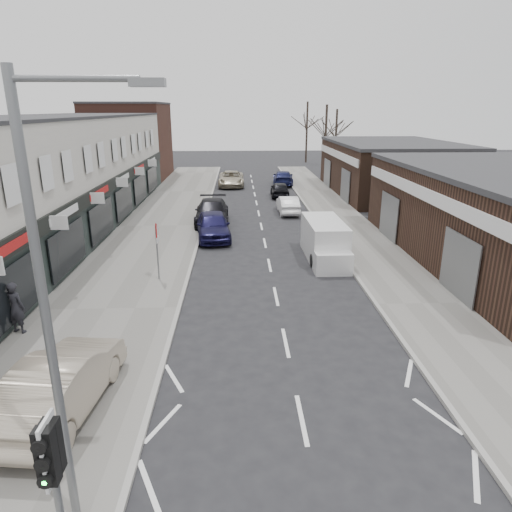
{
  "coord_description": "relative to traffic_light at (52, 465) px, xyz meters",
  "views": [
    {
      "loc": [
        -1.55,
        -7.68,
        7.52
      ],
      "look_at": [
        -0.94,
        7.51,
        2.6
      ],
      "focal_mm": 32.0,
      "sensor_mm": 36.0,
      "label": 1
    }
  ],
  "objects": [
    {
      "name": "warning_sign",
      "position": [
        -0.76,
        14.02,
        -0.21
      ],
      "size": [
        0.12,
        0.8,
        2.7
      ],
      "color": "slate",
      "rests_on": "pavement_left"
    },
    {
      "name": "parked_car_left_a",
      "position": [
        1.34,
        21.14,
        -1.6
      ],
      "size": [
        2.4,
        4.93,
        1.62
      ],
      "primitive_type": "imported",
      "rotation": [
        0.0,
        0.0,
        0.1
      ],
      "color": "#14123A",
      "rests_on": "ground"
    },
    {
      "name": "white_van",
      "position": [
        7.34,
        16.98,
        -1.47
      ],
      "size": [
        1.87,
        5.17,
        2.01
      ],
      "rotation": [
        0.0,
        0.0,
        0.01
      ],
      "color": "silver",
      "rests_on": "ground"
    },
    {
      "name": "parked_car_left_c",
      "position": [
        2.2,
        40.75,
        -1.66
      ],
      "size": [
        2.51,
        5.44,
        1.51
      ],
      "primitive_type": "imported",
      "rotation": [
        0.0,
        0.0,
        0.0
      ],
      "color": "#ACA28A",
      "rests_on": "ground"
    },
    {
      "name": "parked_car_right_c",
      "position": [
        7.55,
        41.46,
        -1.7
      ],
      "size": [
        2.43,
        5.1,
        1.44
      ],
      "primitive_type": "imported",
      "rotation": [
        0.0,
        0.0,
        3.05
      ],
      "color": "#151942",
      "rests_on": "ground"
    },
    {
      "name": "sedan_on_pavement",
      "position": [
        -1.67,
        4.49,
        -1.5
      ],
      "size": [
        2.19,
        4.95,
        1.58
      ],
      "primitive_type": "imported",
      "rotation": [
        0.0,
        0.0,
        3.03
      ],
      "color": "#AD9F8A",
      "rests_on": "pavement_left"
    },
    {
      "name": "ground",
      "position": [
        4.4,
        2.02,
        -2.41
      ],
      "size": [
        160.0,
        160.0,
        0.0
      ],
      "primitive_type": "plane",
      "color": "black",
      "rests_on": "ground"
    },
    {
      "name": "tree_far_b",
      "position": [
        15.9,
        56.02,
        -2.41
      ],
      "size": [
        3.6,
        3.6,
        7.5
      ],
      "primitive_type": null,
      "color": "#382D26",
      "rests_on": "ground"
    },
    {
      "name": "traffic_light",
      "position": [
        0.0,
        0.0,
        0.0
      ],
      "size": [
        0.28,
        0.6,
        3.1
      ],
      "color": "slate",
      "rests_on": "pavement_left"
    },
    {
      "name": "street_lamp",
      "position": [
        -0.13,
        1.22,
        2.2
      ],
      "size": [
        2.23,
        0.22,
        8.0
      ],
      "color": "slate",
      "rests_on": "pavement_left"
    },
    {
      "name": "pavement_left",
      "position": [
        -2.35,
        24.02,
        -2.35
      ],
      "size": [
        5.5,
        64.0,
        0.12
      ],
      "primitive_type": "cube",
      "color": "slate",
      "rests_on": "ground"
    },
    {
      "name": "shop_terrace_left",
      "position": [
        -9.1,
        21.52,
        1.14
      ],
      "size": [
        8.0,
        41.0,
        7.1
      ],
      "primitive_type": "cube",
      "color": "beige",
      "rests_on": "ground"
    },
    {
      "name": "parked_car_right_b",
      "position": [
        6.6,
        34.69,
        -1.75
      ],
      "size": [
        1.69,
        3.96,
        1.33
      ],
      "primitive_type": "imported",
      "rotation": [
        0.0,
        0.0,
        3.11
      ],
      "color": "black",
      "rests_on": "ground"
    },
    {
      "name": "parked_car_left_b",
      "position": [
        1.07,
        25.0,
        -1.62
      ],
      "size": [
        2.33,
        5.53,
        1.59
      ],
      "primitive_type": "imported",
      "rotation": [
        0.0,
        0.0,
        0.02
      ],
      "color": "black",
      "rests_on": "ground"
    },
    {
      "name": "pedestrian",
      "position": [
        -4.8,
        8.93,
        -1.37
      ],
      "size": [
        0.78,
        0.63,
        1.84
      ],
      "primitive_type": "imported",
      "rotation": [
        0.0,
        0.0,
        2.83
      ],
      "color": "black",
      "rests_on": "pavement_left"
    },
    {
      "name": "parked_car_right_a",
      "position": [
        6.6,
        27.97,
        -1.76
      ],
      "size": [
        1.46,
        3.98,
        1.3
      ],
      "primitive_type": "imported",
      "rotation": [
        0.0,
        0.0,
        3.16
      ],
      "color": "white",
      "rests_on": "ground"
    },
    {
      "name": "tree_far_a",
      "position": [
        13.4,
        50.02,
        -2.41
      ],
      "size": [
        3.6,
        3.6,
        8.0
      ],
      "primitive_type": null,
      "color": "#382D26",
      "rests_on": "ground"
    },
    {
      "name": "brick_block_far",
      "position": [
        -9.1,
        47.02,
        1.59
      ],
      "size": [
        8.0,
        10.0,
        8.0
      ],
      "primitive_type": "cube",
      "color": "#4D2A21",
      "rests_on": "ground"
    },
    {
      "name": "tree_far_c",
      "position": [
        12.9,
        62.02,
        -2.41
      ],
      "size": [
        3.6,
        3.6,
        8.5
      ],
      "primitive_type": null,
      "color": "#382D26",
      "rests_on": "ground"
    },
    {
      "name": "right_unit_far",
      "position": [
        16.9,
        36.02,
        -0.16
      ],
      "size": [
        10.0,
        16.0,
        4.5
      ],
      "primitive_type": "cube",
      "color": "#362218",
      "rests_on": "ground"
    },
    {
      "name": "pavement_right",
      "position": [
        10.15,
        24.02,
        -2.35
      ],
      "size": [
        3.5,
        64.0,
        0.12
      ],
      "primitive_type": "cube",
      "color": "slate",
      "rests_on": "ground"
    }
  ]
}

